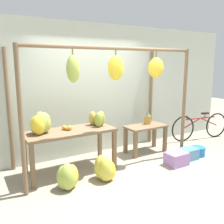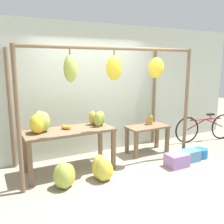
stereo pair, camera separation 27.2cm
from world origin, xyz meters
The scene contains 15 objects.
ground_plane centered at (0.00, 0.00, 0.00)m, with size 20.00×20.00×0.00m, color gray.
shop_wall_back centered at (0.00, 1.39, 1.40)m, with size 8.00×0.08×2.80m.
stall_awning centered at (0.07, 0.39, 1.67)m, with size 3.36×1.26×2.25m.
display_table_main centered at (-0.74, 0.65, 0.67)m, with size 1.61×0.69×0.78m.
display_table_side centered at (1.08, 0.76, 0.48)m, with size 0.92×0.47×0.62m.
banana_pile_on_table centered at (-1.24, 0.71, 0.96)m, with size 0.42×0.39×0.38m.
orange_pile centered at (-0.76, 0.70, 0.83)m, with size 0.16×0.16×0.09m.
pineapple_cluster centered at (1.20, 0.85, 0.74)m, with size 0.15×0.14×0.28m.
banana_pile_ground_left centered at (-1.03, 0.07, 0.20)m, with size 0.39×0.41×0.44m.
banana_pile_ground_right centered at (-0.37, 0.02, 0.21)m, with size 0.41×0.46×0.44m.
fruit_crate_white centered at (1.16, -0.13, 0.13)m, with size 0.41×0.31×0.25m.
blue_bucket centered at (1.93, 0.00, 0.10)m, with size 0.30×0.30×0.19m.
parked_bicycle centered at (2.91, 0.79, 0.35)m, with size 1.72×0.33×0.71m.
papaya_pile centered at (-0.16, 0.70, 0.92)m, with size 0.29×0.39×0.29m.
fruit_crate_purple centered at (1.58, -0.04, 0.11)m, with size 0.37×0.28×0.23m.
Camera 2 is at (-2.06, -3.59, 1.99)m, focal length 40.00 mm.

